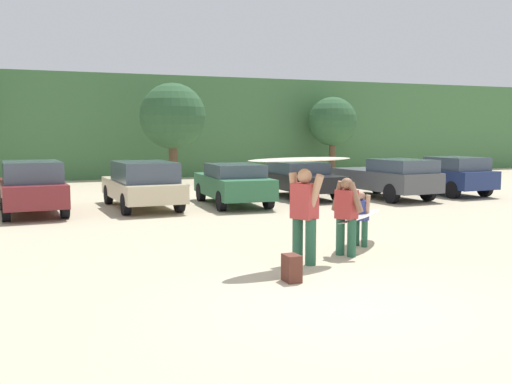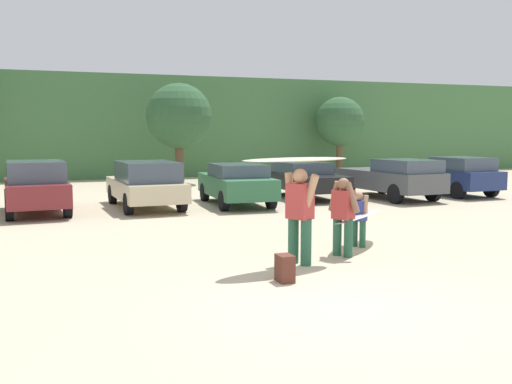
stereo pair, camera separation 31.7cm
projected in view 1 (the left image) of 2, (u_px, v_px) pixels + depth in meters
The scene contains 16 objects.
ground_plane at pixel (354, 307), 8.22m from camera, with size 120.00×120.00×0.00m, color #C1B293.
hillside_ridge at pixel (100, 127), 35.73m from camera, with size 108.00×12.00×5.48m, color #427042.
tree_right at pixel (173, 117), 27.47m from camera, with size 3.10×3.10×4.76m.
tree_left at pixel (333, 122), 32.96m from camera, with size 2.74×2.74×4.43m.
parked_car_maroon at pixel (32, 187), 17.36m from camera, with size 1.95×4.03×1.60m.
parked_car_champagne at pixel (143, 184), 18.73m from camera, with size 2.01×4.56×1.52m.
parked_car_forest_green at pixel (233, 183), 19.61m from camera, with size 1.94×4.29×1.40m.
parked_car_black at pixel (299, 178), 21.80m from camera, with size 1.87×4.31×1.34m.
parked_car_dark_gray at pixel (388, 177), 21.55m from camera, with size 2.13×4.56×1.49m.
parked_car_navy at pixel (447, 175), 22.90m from camera, with size 2.00×4.07×1.50m.
person_adult at pixel (304, 210), 10.80m from camera, with size 0.50×0.77×1.78m.
person_child at pixel (361, 216), 12.50m from camera, with size 0.34×0.53×1.18m.
person_companion at pixel (346, 212), 11.52m from camera, with size 0.44×0.71×1.56m.
surfboard_cream at pixel (301, 159), 10.59m from camera, with size 2.33×1.03×0.08m.
surfboard_white at pixel (359, 216), 12.45m from camera, with size 2.16×2.03×0.20m.
backpack_dropped at pixel (292, 268), 9.58m from camera, with size 0.24×0.34×0.45m.
Camera 1 is at (-4.20, -6.96, 2.45)m, focal length 40.95 mm.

